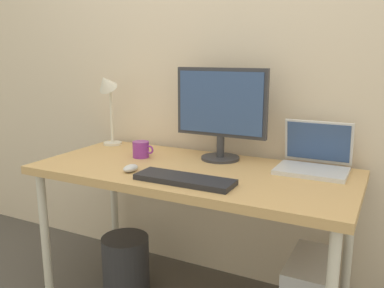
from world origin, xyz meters
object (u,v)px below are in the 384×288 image
Objects in this scene: mouse at (131,168)px; desk_lamp at (107,94)px; laptop at (314,158)px; desk at (192,180)px; coffee_mug at (141,149)px; keyboard at (185,179)px; wastebasket at (126,262)px; monitor at (221,109)px.

desk_lamp is at bearing 137.71° from mouse.
desk_lamp is at bearing -179.27° from laptop.
coffee_mug is (-0.34, 0.07, 0.11)m from desk.
keyboard is 0.80m from wastebasket.
keyboard is at bearing -22.49° from wastebasket.
desk_lamp is (-1.20, -0.02, 0.25)m from laptop.
monitor is 0.73m from desk_lamp.
coffee_mug is (-0.41, 0.28, 0.03)m from keyboard.
monitor reaches higher than keyboard.
coffee_mug is at bearing -24.41° from desk_lamp.
keyboard is (-0.46, -0.44, -0.05)m from laptop.
wastebasket is at bearing -41.22° from desk_lamp.
mouse is at bearing -42.29° from desk_lamp.
laptop is 0.87m from mouse.
keyboard is 3.59× the size of coffee_mug.
wastebasket is (-0.46, -0.23, -0.86)m from monitor.
monitor is 0.52m from laptop.
monitor is 1.01m from wastebasket.
wastebasket is at bearing -178.52° from desk.
desk is 17.12× the size of mouse.
monitor is at bearing 75.81° from desk.
coffee_mug is (-0.39, -0.15, -0.22)m from monitor.
desk_lamp is at bearing 150.03° from keyboard.
coffee_mug is (-0.11, 0.25, 0.03)m from mouse.
wastebasket is (-0.94, -0.24, -0.65)m from laptop.
laptop is at bearing 1.92° from monitor.
laptop is (0.53, 0.23, 0.12)m from desk.
laptop reaches higher than wastebasket.
keyboard is at bearing -136.12° from laptop.
desk is at bearing 108.58° from keyboard.
keyboard reaches higher than wastebasket.
monitor is 0.48m from coffee_mug.
desk_lamp is 0.45m from coffee_mug.
monitor is 1.11× the size of keyboard.
monitor reaches higher than laptop.
laptop is at bearing 14.52° from wastebasket.
desk is 3.49× the size of desk_lamp.
laptop is 1.07× the size of wastebasket.
desk is at bearing -11.21° from coffee_mug.
desk_lamp is (-0.73, 0.00, 0.05)m from monitor.
laptop is 2.61× the size of coffee_mug.
mouse is at bearing -141.42° from desk.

